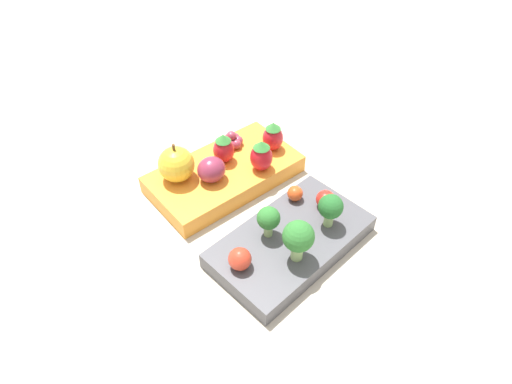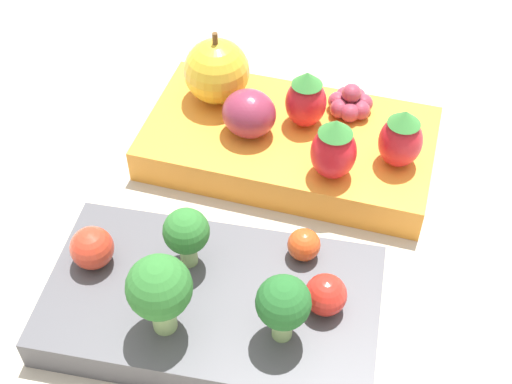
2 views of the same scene
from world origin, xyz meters
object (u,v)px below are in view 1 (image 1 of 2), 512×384
cherry_tomato_2 (295,193)px  apple (176,164)px  cherry_tomato_1 (326,199)px  bento_box_fruit (227,173)px  broccoli_floret_0 (331,208)px  grape_cluster (232,141)px  strawberry_0 (273,136)px  broccoli_floret_2 (298,238)px  strawberry_2 (224,149)px  bento_box_savoury (289,242)px  plum (211,170)px  cherry_tomato_0 (240,259)px  broccoli_floret_1 (269,219)px  strawberry_1 (261,156)px

cherry_tomato_2 → apple: (0.11, -0.12, 0.02)m
cherry_tomato_1 → apple: bearing=-50.2°
apple → bento_box_fruit: bearing=165.8°
broccoli_floret_0 → grape_cluster: bearing=-86.4°
bento_box_fruit → strawberry_0: bearing=175.1°
broccoli_floret_2 → strawberry_0: size_ratio=1.22×
cherry_tomato_1 → strawberry_2: strawberry_2 is taller
bento_box_fruit → grape_cluster: bearing=-131.8°
bento_box_savoury → plum: (0.02, -0.14, 0.03)m
bento_box_savoury → plum: size_ratio=5.50×
apple → grape_cluster: size_ratio=1.72×
bento_box_fruit → cherry_tomato_0: (0.08, 0.16, 0.02)m
cherry_tomato_1 → strawberry_2: size_ratio=0.54×
grape_cluster → bento_box_fruit: bearing=48.2°
bento_box_savoury → broccoli_floret_0: broccoli_floret_0 is taller
apple → strawberry_2: 0.07m
bento_box_savoury → broccoli_floret_2: bearing=65.0°
broccoli_floret_1 → broccoli_floret_2: (-0.01, 0.05, 0.01)m
bento_box_savoury → apple: (0.06, -0.17, 0.04)m
bento_box_fruit → apple: (0.07, -0.02, 0.04)m
cherry_tomato_0 → strawberry_2: strawberry_2 is taller
plum → strawberry_2: bearing=-145.8°
bento_box_savoury → cherry_tomato_0: size_ratio=7.99×
cherry_tomato_1 → strawberry_1: bearing=-76.4°
cherry_tomato_1 → strawberry_1: strawberry_1 is taller
cherry_tomato_1 → cherry_tomato_0: bearing=6.2°
bento_box_savoury → broccoli_floret_0: size_ratio=4.56×
strawberry_2 → grape_cluster: strawberry_2 is taller
cherry_tomato_2 → strawberry_0: (-0.04, -0.10, 0.02)m
broccoli_floret_2 → grape_cluster: bearing=-103.6°
strawberry_1 → plum: (0.07, -0.02, -0.01)m
cherry_tomato_2 → plum: plum is taller
cherry_tomato_0 → strawberry_0: 0.22m
strawberry_2 → strawberry_0: bearing=166.1°
bento_box_fruit → strawberry_1: (-0.04, 0.03, 0.04)m
bento_box_fruit → broccoli_floret_0: (-0.04, 0.17, 0.04)m
broccoli_floret_1 → bento_box_fruit: bearing=-101.4°
broccoli_floret_1 → strawberry_0: (-0.10, -0.13, -0.00)m
strawberry_2 → plum: (0.04, 0.02, -0.00)m
cherry_tomato_2 → bento_box_fruit: bearing=-70.0°
cherry_tomato_1 → plum: (0.09, -0.13, 0.01)m
bento_box_fruit → broccoli_floret_0: bearing=104.9°
bento_box_savoury → bento_box_fruit: size_ratio=0.99×
broccoli_floret_2 → grape_cluster: (-0.05, -0.22, -0.02)m
strawberry_2 → cherry_tomato_0: bearing=62.8°
bento_box_fruit → strawberry_1: size_ratio=4.53×
bento_box_fruit → cherry_tomato_1: bearing=114.0°
broccoli_floret_1 → strawberry_2: strawberry_2 is taller
bento_box_savoury → cherry_tomato_1: 0.08m
bento_box_fruit → plum: 0.05m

